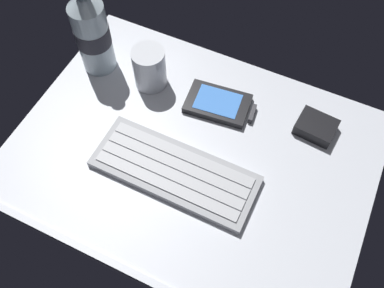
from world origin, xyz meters
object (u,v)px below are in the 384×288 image
Objects in this scene: keyboard at (175,171)px; water_bottle at (92,32)px; handheld_device at (221,105)px; juice_cup at (150,69)px; charger_block at (316,127)px.

water_bottle reaches higher than keyboard.
handheld_device is 27.88cm from water_bottle.
water_bottle is at bearing 147.63° from keyboard.
juice_cup is 33.22cm from charger_block.
charger_block is at bearing 4.24° from water_bottle.
water_bottle is at bearing -175.76° from charger_block.
charger_block is (17.99, 2.56, 0.47)cm from handheld_device.
handheld_device is at bearing -171.91° from charger_block.
charger_block reaches higher than handheld_device.
juice_cup is (-13.40, 16.26, 3.10)cm from keyboard.
handheld_device is 18.17cm from charger_block.
handheld_device is 15.33cm from juice_cup.
juice_cup reaches higher than handheld_device.
charger_block is at bearing 44.39° from keyboard.
keyboard is 1.40× the size of water_bottle.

